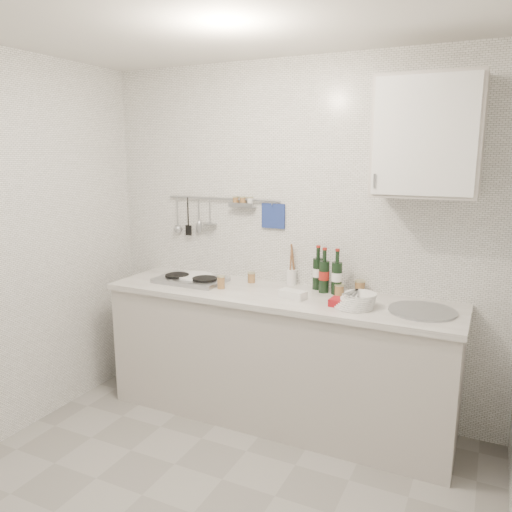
{
  "coord_description": "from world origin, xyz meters",
  "views": [
    {
      "loc": [
        1.29,
        -1.92,
        1.86
      ],
      "look_at": [
        -0.07,
        0.9,
        1.21
      ],
      "focal_mm": 35.0,
      "sensor_mm": 36.0,
      "label": 1
    }
  ],
  "objects": [
    {
      "name": "wall_cabinet",
      "position": [
        0.9,
        1.22,
        1.95
      ],
      "size": [
        0.6,
        0.38,
        0.7
      ],
      "color": "#B3ACA5",
      "rests_on": "back_wall"
    },
    {
      "name": "strawberry_punnet",
      "position": [
        0.46,
        1.0,
        0.94
      ],
      "size": [
        0.11,
        0.11,
        0.05
      ],
      "primitive_type": "cube",
      "rotation": [
        0.0,
        0.0,
        -0.03
      ],
      "color": "red",
      "rests_on": "counter"
    },
    {
      "name": "jar_d",
      "position": [
        -0.41,
        1.04,
        0.97
      ],
      "size": [
        0.06,
        0.06,
        0.09
      ],
      "rotation": [
        0.0,
        0.0,
        -0.34
      ],
      "color": "olive",
      "rests_on": "counter"
    },
    {
      "name": "wine_bottles",
      "position": [
        0.29,
        1.28,
        1.07
      ],
      "size": [
        0.23,
        0.14,
        0.31
      ],
      "rotation": [
        0.0,
        0.0,
        -0.39
      ],
      "color": "black",
      "rests_on": "counter"
    },
    {
      "name": "plate_stack_hob",
      "position": [
        -0.71,
        1.15,
        0.94
      ],
      "size": [
        0.29,
        0.29,
        0.04
      ],
      "rotation": [
        0.0,
        0.0,
        -0.1
      ],
      "color": "#5485BE",
      "rests_on": "counter"
    },
    {
      "name": "jar_c",
      "position": [
        0.4,
        1.23,
        0.96
      ],
      "size": [
        0.06,
        0.06,
        0.08
      ],
      "rotation": [
        0.0,
        0.0,
        0.29
      ],
      "color": "olive",
      "rests_on": "counter"
    },
    {
      "name": "wall_rail",
      "position": [
        -0.6,
        1.37,
        1.43
      ],
      "size": [
        0.98,
        0.09,
        0.34
      ],
      "color": "#93969B",
      "rests_on": "back_wall"
    },
    {
      "name": "counter",
      "position": [
        0.01,
        1.1,
        0.43
      ],
      "size": [
        2.44,
        0.64,
        0.96
      ],
      "color": "#B3ACA5",
      "rests_on": "floor"
    },
    {
      "name": "plate_stack_sink",
      "position": [
        0.57,
        1.02,
        0.97
      ],
      "size": [
        0.25,
        0.24,
        0.1
      ],
      "rotation": [
        0.0,
        0.0,
        -0.03
      ],
      "color": "white",
      "rests_on": "counter"
    },
    {
      "name": "back_wall",
      "position": [
        0.0,
        1.4,
        1.25
      ],
      "size": [
        3.0,
        0.02,
        2.5
      ],
      "primitive_type": "cube",
      "color": "silver",
      "rests_on": "floor"
    },
    {
      "name": "utensil_crock",
      "position": [
        0.0,
        1.35,
        0.99
      ],
      "size": [
        0.07,
        0.07,
        0.3
      ],
      "rotation": [
        0.0,
        0.0,
        -0.32
      ],
      "color": "white",
      "rests_on": "counter"
    },
    {
      "name": "jar_a",
      "position": [
        -0.29,
        1.28,
        0.96
      ],
      "size": [
        0.06,
        0.06,
        0.08
      ],
      "rotation": [
        0.0,
        0.0,
        -0.42
      ],
      "color": "olive",
      "rests_on": "counter"
    },
    {
      "name": "butter_dish",
      "position": [
        0.14,
        1.03,
        0.95
      ],
      "size": [
        0.19,
        0.12,
        0.05
      ],
      "primitive_type": "cube",
      "rotation": [
        0.0,
        0.0,
        -0.21
      ],
      "color": "white",
      "rests_on": "counter"
    },
    {
      "name": "jar_b",
      "position": [
        0.51,
        1.34,
        0.97
      ],
      "size": [
        0.07,
        0.07,
        0.09
      ],
      "rotation": [
        0.0,
        0.0,
        0.42
      ],
      "color": "olive",
      "rests_on": "counter"
    }
  ]
}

